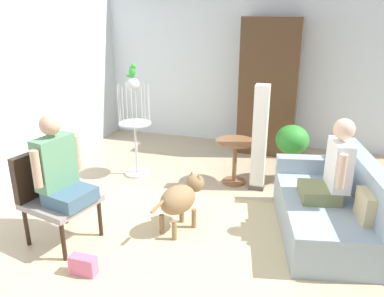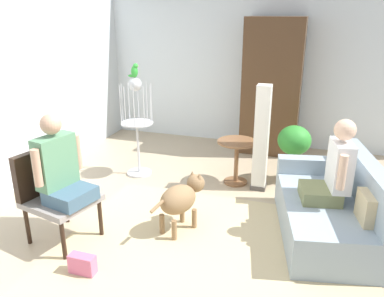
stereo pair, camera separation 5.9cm
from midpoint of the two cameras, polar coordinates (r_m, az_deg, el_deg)
ground_plane at (r=4.23m, az=0.81°, el=-12.98°), size 7.92×7.92×0.00m
back_wall at (r=6.90m, az=8.93°, el=12.48°), size 5.95×0.12×2.88m
area_rug at (r=3.97m, az=2.43°, el=-15.35°), size 3.10×2.53×0.01m
couch at (r=4.41m, az=19.53°, el=-8.35°), size 1.21×1.77×0.84m
armchair at (r=4.23m, az=-20.43°, el=-5.66°), size 0.75×0.73×0.95m
person_on_couch at (r=4.19m, az=19.75°, el=-2.79°), size 0.52×0.54×0.87m
person_on_armchair at (r=4.01m, az=-19.39°, el=-2.80°), size 0.53×0.56×0.88m
round_end_table at (r=5.33m, az=6.03°, el=-1.05°), size 0.54×0.54×0.62m
dog at (r=4.19m, az=-2.08°, el=-7.31°), size 0.46×0.74×0.60m
bird_cage_stand at (r=5.52m, az=-8.73°, el=3.84°), size 0.46×0.46×1.42m
parrot at (r=5.37m, az=-9.11°, el=11.23°), size 0.17×0.10×0.19m
potted_plant at (r=5.52m, az=14.18°, el=0.21°), size 0.45×0.45×0.81m
column_lamp at (r=5.11m, az=9.63°, el=1.40°), size 0.20×0.20×1.41m
armoire_cabinet at (r=6.51m, az=11.03°, el=8.89°), size 0.92×0.56×2.20m
handbag at (r=3.82m, az=-16.20°, el=-16.23°), size 0.25×0.11×0.19m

